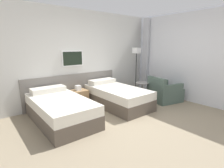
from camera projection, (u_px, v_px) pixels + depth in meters
The scene contains 9 objects.
ground_plane at pixel (134, 124), 3.82m from camera, with size 16.00×16.00×0.00m, color gray.
wall_headboard at pixel (82, 59), 5.21m from camera, with size 10.00×0.10×2.70m.
wall_window at pixel (198, 58), 5.04m from camera, with size 0.21×4.68×2.70m.
bed_near_door at pixel (60, 110), 3.94m from camera, with size 1.04×1.94×0.66m.
bed_near_window at pixel (117, 96), 4.97m from camera, with size 1.04×1.94×0.66m.
nightstand at pixel (78, 97), 5.02m from camera, with size 0.48×0.39×0.58m.
floor_lamp at pixel (136, 57), 6.00m from camera, with size 0.24×0.24×1.62m.
side_table at pixel (142, 88), 5.50m from camera, with size 0.41×0.41×0.56m.
armchair at pixel (164, 93), 5.37m from camera, with size 0.98×0.89×0.77m.
Camera 1 is at (-2.60, -2.46, 1.69)m, focal length 28.00 mm.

